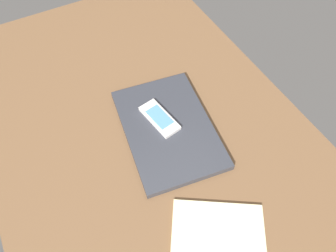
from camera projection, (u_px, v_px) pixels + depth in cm
name	position (u px, v px, depth cm)	size (l,w,h in cm)	color
desk_surface	(142.00, 125.00, 88.05)	(120.00, 80.00, 3.00)	brown
laptop_closed	(168.00, 128.00, 84.53)	(32.70, 22.08, 1.89)	#33353D
cell_phone_on_laptop	(160.00, 118.00, 84.55)	(12.62, 6.95, 1.20)	silver
notepad	(218.00, 235.00, 69.29)	(14.50, 19.97, 0.80)	#F2EDB2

